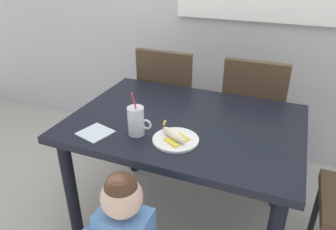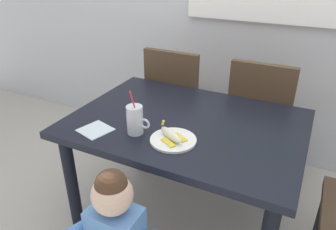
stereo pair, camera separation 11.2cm
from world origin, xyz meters
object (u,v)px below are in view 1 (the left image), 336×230
object	(u,v)px
snack_plate	(176,140)
peeled_banana	(174,135)
dining_table	(185,136)
milk_cup	(136,122)
dining_chair_right	(253,113)
paper_napkin	(95,133)
dining_chair_left	(170,99)

from	to	relation	value
snack_plate	peeled_banana	distance (m)	0.03
dining_table	peeled_banana	bearing A→B (deg)	-85.34
milk_cup	peeled_banana	distance (m)	0.20
snack_plate	peeled_banana	bearing A→B (deg)	-168.57
dining_table	dining_chair_right	world-z (taller)	dining_chair_right
milk_cup	peeled_banana	xyz separation A→B (m)	(0.20, 0.01, -0.04)
snack_plate	paper_napkin	distance (m)	0.42
dining_chair_right	milk_cup	distance (m)	1.05
dining_table	paper_napkin	xyz separation A→B (m)	(-0.38, -0.31, 0.11)
dining_chair_left	peeled_banana	bearing A→B (deg)	113.11
peeled_banana	paper_napkin	distance (m)	0.41
dining_chair_right	snack_plate	xyz separation A→B (m)	(-0.26, -0.88, 0.22)
dining_table	snack_plate	distance (m)	0.25
dining_table	paper_napkin	world-z (taller)	paper_napkin
dining_chair_left	dining_chair_right	world-z (taller)	same
dining_chair_right	paper_napkin	distance (m)	1.20
peeled_banana	dining_table	bearing A→B (deg)	94.66
dining_chair_right	peeled_banana	distance (m)	0.96
dining_table	peeled_banana	size ratio (longest dim) A/B	7.49
dining_chair_left	peeled_banana	distance (m)	0.98
snack_plate	dining_chair_right	bearing A→B (deg)	73.36
dining_chair_left	peeled_banana	xyz separation A→B (m)	(0.37, -0.88, 0.24)
milk_cup	paper_napkin	distance (m)	0.22
dining_table	peeled_banana	world-z (taller)	peeled_banana
paper_napkin	milk_cup	bearing A→B (deg)	19.39
dining_table	dining_chair_right	bearing A→B (deg)	66.08
dining_table	dining_chair_right	distance (m)	0.73
dining_chair_right	milk_cup	size ratio (longest dim) A/B	3.86
dining_table	dining_chair_right	xyz separation A→B (m)	(0.29, 0.66, -0.10)
milk_cup	dining_table	bearing A→B (deg)	53.14
dining_table	snack_plate	world-z (taller)	snack_plate
dining_chair_right	snack_plate	bearing A→B (deg)	73.36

